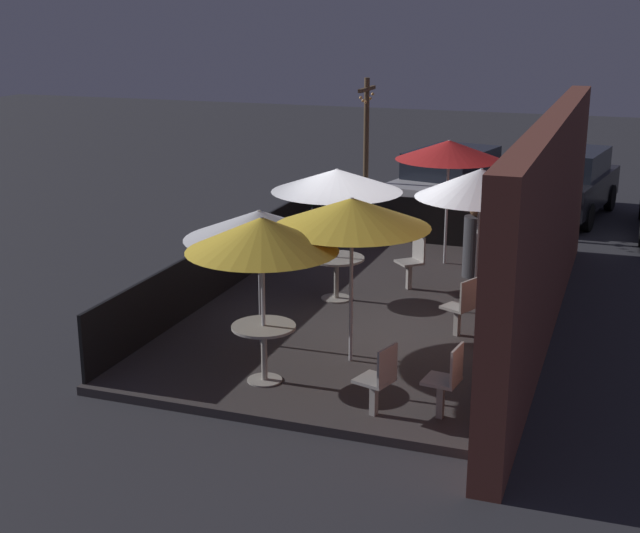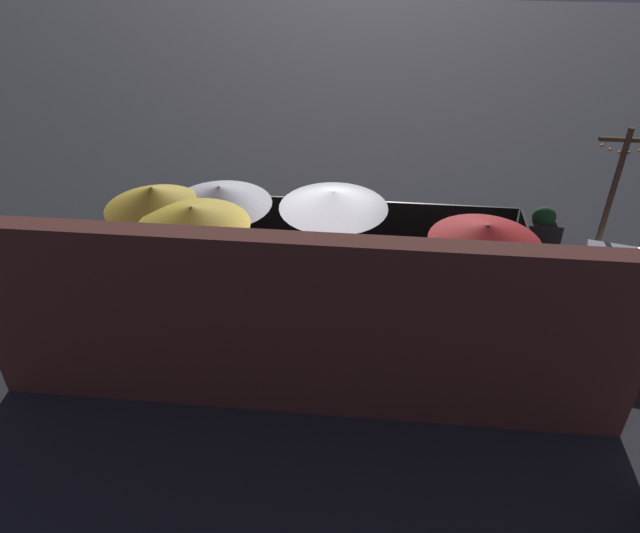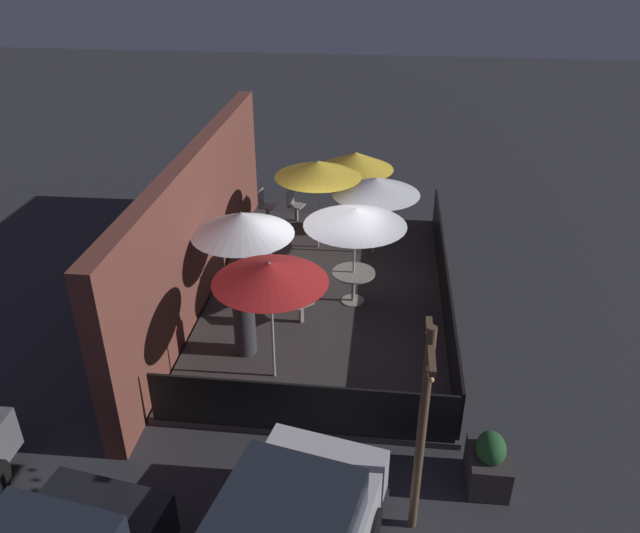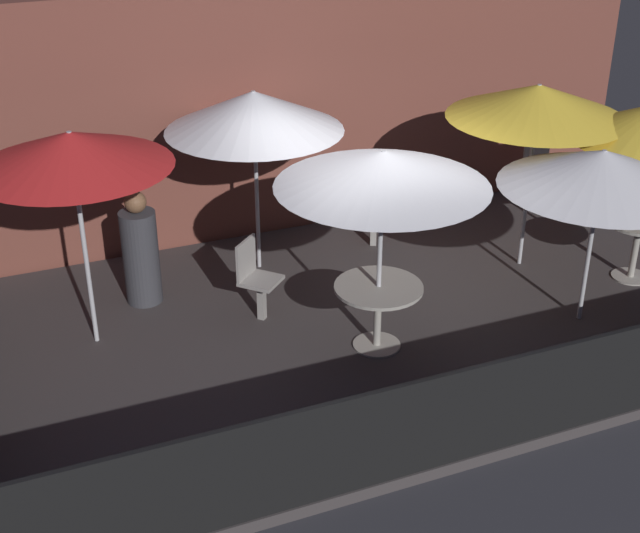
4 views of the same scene
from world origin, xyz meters
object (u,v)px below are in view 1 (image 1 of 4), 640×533
at_px(dining_table_1, 336,266).
at_px(patio_chair_0, 447,379).
at_px(patio_umbrella_0, 262,234).
at_px(patio_umbrella_5, 481,183).
at_px(patio_chair_1, 413,260).
at_px(parked_car_0, 451,182).
at_px(patron_0, 475,244).
at_px(patio_umbrella_1, 337,180).
at_px(patio_chair_2, 462,305).
at_px(patio_umbrella_4, 449,150).
at_px(dining_table_0, 264,337).
at_px(planter_box, 306,213).
at_px(patio_umbrella_2, 352,213).
at_px(patio_chair_3, 379,378).
at_px(patio_umbrella_3, 259,225).
at_px(light_post, 366,144).
at_px(parked_car_1, 567,182).

xyz_separation_m(dining_table_1, patio_chair_0, (3.88, 2.68, -0.06)).
xyz_separation_m(patio_umbrella_0, patio_umbrella_5, (-4.12, 2.03, 0.03)).
relative_size(patio_chair_1, parked_car_0, 0.21).
bearing_deg(patio_umbrella_5, patron_0, -168.76).
xyz_separation_m(patio_umbrella_1, patio_umbrella_5, (-0.56, 2.24, -0.00)).
bearing_deg(patio_umbrella_1, patio_chair_2, 65.29).
height_order(patio_umbrella_4, dining_table_0, patio_umbrella_4).
height_order(patio_umbrella_0, planter_box, patio_umbrella_0).
bearing_deg(patio_umbrella_5, patio_umbrella_4, -156.03).
xyz_separation_m(patio_umbrella_2, patio_chair_1, (-3.51, 0.00, -1.59)).
bearing_deg(patron_0, patio_umbrella_5, -0.31).
distance_m(patio_umbrella_1, patio_chair_1, 2.09).
distance_m(patio_chair_1, parked_car_0, 6.25).
bearing_deg(patio_chair_1, patio_chair_3, 56.47).
relative_size(patio_umbrella_3, patron_0, 1.56).
xyz_separation_m(patio_chair_2, planter_box, (-5.81, -4.64, -0.21)).
height_order(planter_box, light_post, light_post).
bearing_deg(patio_umbrella_5, patio_chair_2, 2.66).
xyz_separation_m(patio_umbrella_4, patio_chair_1, (1.77, -0.20, -1.66)).
bearing_deg(patio_chair_3, patio_chair_1, -63.56).
xyz_separation_m(patio_chair_1, patio_chair_2, (2.06, 1.25, -0.03)).
bearing_deg(patron_0, patio_chair_2, -4.71).
height_order(patio_umbrella_0, patio_umbrella_5, patio_umbrella_5).
relative_size(patio_umbrella_2, patio_umbrella_3, 1.08).
relative_size(patio_umbrella_2, patron_0, 1.69).
bearing_deg(patio_umbrella_1, parked_car_1, 159.53).
bearing_deg(patron_0, patio_umbrella_1, -54.61).
height_order(patio_umbrella_0, dining_table_0, patio_umbrella_0).
distance_m(patio_umbrella_0, patio_chair_3, 2.32).
xyz_separation_m(patio_umbrella_3, patron_0, (-4.44, 2.29, -1.19)).
bearing_deg(dining_table_1, patio_umbrella_2, 22.82).
distance_m(dining_table_0, planter_box, 8.69).
distance_m(patio_umbrella_3, patio_chair_1, 3.86).
bearing_deg(patio_umbrella_0, patio_umbrella_4, 170.53).
height_order(patio_umbrella_5, planter_box, patio_umbrella_5).
bearing_deg(patio_umbrella_4, patio_chair_2, 15.42).
bearing_deg(patio_chair_2, patio_umbrella_1, 0.00).
height_order(patio_chair_1, patio_chair_2, patio_chair_1).
bearing_deg(patio_umbrella_2, patio_umbrella_1, -157.18).
distance_m(patio_umbrella_4, patron_0, 1.84).
bearing_deg(patio_umbrella_5, patio_chair_0, 5.70).
bearing_deg(patio_umbrella_1, dining_table_0, 3.34).
relative_size(patio_umbrella_2, planter_box, 2.50).
bearing_deg(light_post, patio_umbrella_3, 6.09).
bearing_deg(patio_umbrella_4, patio_umbrella_1, -24.59).
bearing_deg(patio_umbrella_1, patio_chair_1, 133.04).
xyz_separation_m(light_post, parked_car_0, (-1.56, 1.65, -1.05)).
xyz_separation_m(patio_umbrella_3, dining_table_1, (-2.37, 0.35, -1.22)).
height_order(patio_umbrella_4, planter_box, patio_umbrella_4).
distance_m(patio_umbrella_4, light_post, 3.82).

